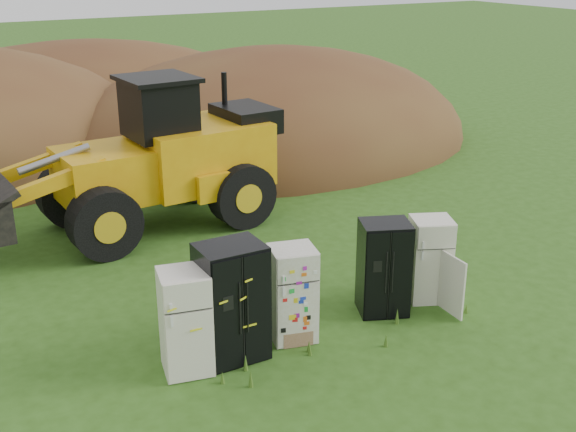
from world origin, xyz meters
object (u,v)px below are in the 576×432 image
fridge_leftmost (186,322)px  fridge_open_door (430,259)px  fridge_black_side (232,302)px  fridge_sticker (293,293)px  fridge_black_right (384,268)px  wheel_loader (125,158)px

fridge_leftmost → fridge_open_door: bearing=12.5°
fridge_black_side → fridge_sticker: bearing=2.2°
fridge_leftmost → fridge_black_side: 0.80m
fridge_leftmost → fridge_sticker: size_ratio=1.02×
fridge_black_right → fridge_open_door: 1.05m
fridge_leftmost → fridge_open_door: 4.87m
fridge_black_right → fridge_sticker: bearing=-157.0°
fridge_sticker → wheel_loader: size_ratio=0.23×
wheel_loader → fridge_sticker: bearing=-85.9°
fridge_open_door → wheel_loader: wheel_loader is taller
wheel_loader → fridge_open_door: bearing=-61.9°
fridge_black_side → fridge_sticker: fridge_black_side is taller
fridge_black_right → fridge_black_side: bearing=-156.4°
fridge_black_right → wheel_loader: 6.73m
fridge_sticker → fridge_black_right: bearing=14.6°
fridge_leftmost → fridge_sticker: (1.93, 0.05, -0.02)m
wheel_loader → fridge_black_right: bearing=-69.6°
fridge_sticker → fridge_open_door: 2.94m
fridge_leftmost → fridge_black_right: fridge_black_right is taller
fridge_black_side → fridge_black_right: fridge_black_side is taller
fridge_black_side → fridge_open_door: 4.08m
wheel_loader → fridge_black_side: bearing=-96.5°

